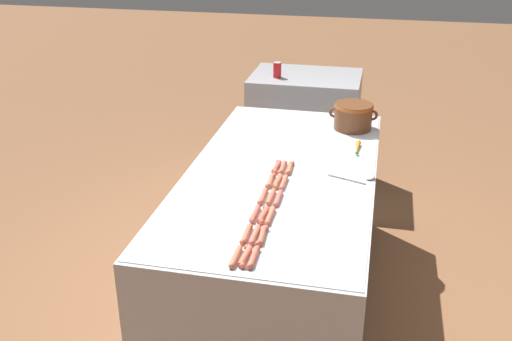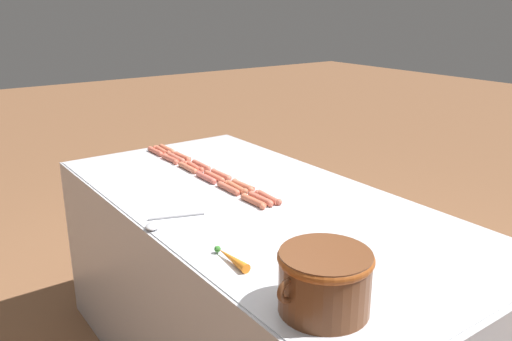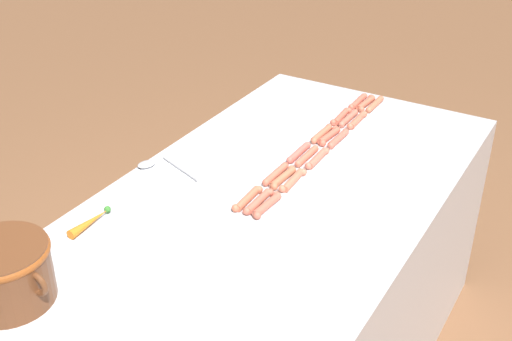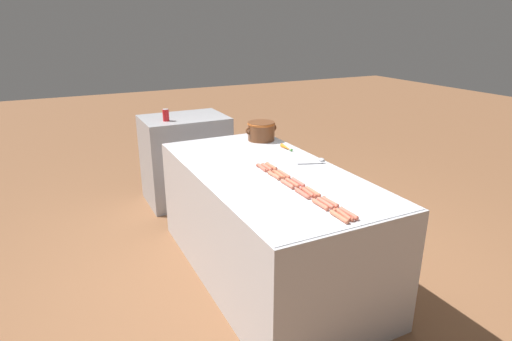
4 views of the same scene
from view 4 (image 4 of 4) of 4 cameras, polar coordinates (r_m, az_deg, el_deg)
ground_plane at (r=3.59m, az=1.36°, el=-13.37°), size 20.00×20.00×0.00m
griddle_counter at (r=3.37m, az=1.42°, el=-7.01°), size 1.05×2.15×0.89m
back_cabinet at (r=4.84m, az=-9.41°, el=1.54°), size 0.90×0.66×0.97m
hot_dog_0 at (r=2.46m, az=11.14°, el=-6.12°), size 0.03×0.17×0.03m
hot_dog_1 at (r=2.59m, az=8.64°, el=-4.52°), size 0.03×0.17×0.03m
hot_dog_2 at (r=2.74m, az=6.27°, el=-3.08°), size 0.03×0.17×0.03m
hot_dog_3 at (r=2.89m, az=4.25°, el=-1.80°), size 0.03×0.17×0.03m
hot_dog_4 at (r=3.04m, az=2.48°, el=-0.64°), size 0.04×0.17×0.03m
hot_dog_5 at (r=3.20m, az=0.84°, el=0.38°), size 0.04×0.17×0.03m
hot_dog_6 at (r=2.49m, az=11.71°, el=-5.83°), size 0.04×0.17×0.03m
hot_dog_7 at (r=2.62m, az=9.31°, el=-4.34°), size 0.03×0.17×0.03m
hot_dog_8 at (r=2.76m, az=7.03°, el=-2.94°), size 0.04×0.17×0.03m
hot_dog_9 at (r=2.91m, az=4.91°, el=-1.64°), size 0.03×0.17×0.03m
hot_dog_10 at (r=3.06m, az=3.11°, el=-0.52°), size 0.03×0.17×0.03m
hot_dog_11 at (r=3.21m, az=1.45°, el=0.46°), size 0.03×0.17×0.03m
hot_dog_12 at (r=2.51m, az=12.36°, el=-5.66°), size 0.03×0.17×0.03m
hot_dog_13 at (r=2.64m, az=9.93°, el=-4.21°), size 0.04×0.17×0.03m
hot_dog_14 at (r=2.78m, az=7.64°, el=-2.83°), size 0.03×0.17×0.03m
hot_dog_15 at (r=2.93m, az=5.66°, el=-1.57°), size 0.03×0.17×0.03m
hot_dog_16 at (r=3.07m, az=3.76°, el=-0.47°), size 0.03×0.17×0.03m
hot_dog_17 at (r=3.23m, az=2.05°, el=0.58°), size 0.03×0.17×0.03m
bean_pot at (r=3.98m, az=0.71°, el=5.48°), size 0.32×0.26×0.17m
serving_spoon at (r=3.41m, az=8.34°, el=1.32°), size 0.27×0.13×0.02m
carrot at (r=3.71m, az=4.14°, el=3.08°), size 0.04×0.18×0.03m
soda_can at (r=4.53m, az=-12.04°, el=7.31°), size 0.07×0.07×0.12m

